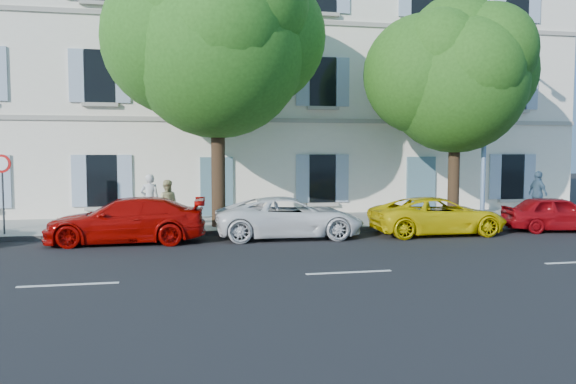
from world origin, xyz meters
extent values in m
plane|color=black|center=(0.00, 0.00, 0.00)|extent=(90.00, 90.00, 0.00)
cube|color=#A09E96|center=(0.00, 4.45, 0.07)|extent=(36.00, 4.50, 0.15)
cube|color=#9E998E|center=(0.00, 2.28, 0.08)|extent=(36.00, 0.16, 0.16)
cube|color=white|center=(0.00, 10.20, 6.00)|extent=(28.00, 7.00, 12.00)
imported|color=#9D0704|center=(-5.28, 1.25, 0.68)|extent=(4.80, 2.18, 1.36)
imported|color=white|center=(-0.29, 1.29, 0.65)|extent=(4.76, 2.34, 1.30)
imported|color=yellow|center=(4.63, 1.02, 0.62)|extent=(4.45, 2.08, 1.23)
imported|color=maroon|center=(8.93, 0.87, 0.61)|extent=(3.78, 2.11, 1.22)
cylinder|color=#3A2819|center=(-2.37, 3.32, 2.04)|extent=(0.47, 0.47, 3.77)
ellipsoid|color=#337C1F|center=(-2.37, 3.32, 6.19)|extent=(6.04, 6.04, 6.64)
cylinder|color=#3A2819|center=(6.27, 3.09, 1.73)|extent=(0.42, 0.42, 3.17)
ellipsoid|color=#32721D|center=(6.27, 3.09, 5.24)|extent=(5.14, 5.14, 5.66)
cylinder|color=#383A3D|center=(-9.10, 2.85, 1.20)|extent=(0.06, 0.06, 2.11)
cylinder|color=red|center=(-9.10, 2.82, 2.35)|extent=(0.57, 0.14, 0.57)
cylinder|color=#7293BF|center=(7.24, 2.73, 4.42)|extent=(0.17, 0.17, 8.55)
imported|color=silver|center=(-4.71, 4.20, 1.05)|extent=(0.66, 0.44, 1.79)
imported|color=#C7BF7F|center=(-4.13, 3.54, 0.96)|extent=(0.84, 0.69, 1.61)
imported|color=#456580|center=(10.21, 3.69, 1.05)|extent=(0.46, 1.07, 1.81)
camera|label=1|loc=(-3.81, -15.98, 2.74)|focal=35.00mm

